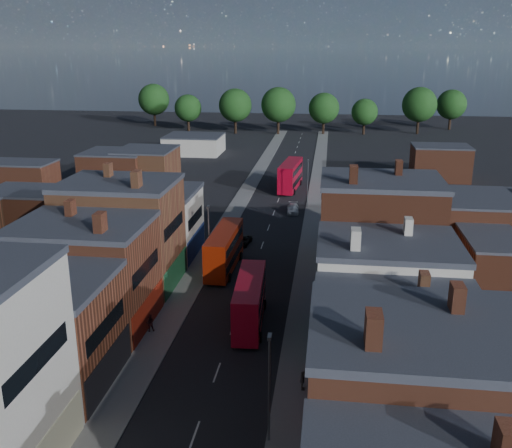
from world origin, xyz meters
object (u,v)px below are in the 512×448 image
(bus_0, at_px, (224,249))
(car_1, at_px, (245,323))
(car_2, at_px, (243,241))
(ped_3, at_px, (303,380))
(bus_2, at_px, (290,175))
(ped_1, at_px, (150,323))
(bus_1, at_px, (250,300))
(car_3, at_px, (293,209))

(bus_0, relative_size, car_1, 2.89)
(car_1, height_order, car_2, car_1)
(car_2, distance_m, ped_3, 35.16)
(bus_2, relative_size, ped_1, 7.26)
(bus_0, relative_size, bus_1, 1.05)
(ped_1, bearing_deg, car_1, 170.83)
(bus_0, relative_size, ped_1, 6.72)
(ped_3, bearing_deg, bus_2, 2.39)
(bus_1, xyz_separation_m, ped_1, (-9.12, -2.86, -1.53))
(bus_0, height_order, ped_3, bus_0)
(bus_2, xyz_separation_m, car_1, (-0.30, -56.32, -2.18))
(bus_1, bearing_deg, ped_1, -165.74)
(ped_1, bearing_deg, car_3, -124.08)
(car_2, relative_size, ped_3, 2.44)
(bus_2, relative_size, car_3, 2.73)
(ped_1, distance_m, ped_3, 16.73)
(car_1, bearing_deg, bus_1, 68.11)
(bus_2, bearing_deg, ped_3, -79.62)
(bus_0, xyz_separation_m, bus_2, (5.00, 41.43, 0.18))
(bus_0, xyz_separation_m, ped_1, (-4.12, -16.56, -1.68))
(bus_2, distance_m, ped_1, 58.74)
(bus_1, relative_size, car_2, 2.76)
(car_1, height_order, ped_1, ped_1)
(bus_2, xyz_separation_m, ped_3, (5.67, -65.82, -1.91))
(ped_1, relative_size, ped_3, 1.06)
(bus_0, distance_m, bus_1, 14.59)
(bus_0, xyz_separation_m, car_3, (6.57, 25.93, -2.00))
(car_3, bearing_deg, bus_2, 92.73)
(ped_1, bearing_deg, ped_3, 132.17)
(bus_0, bearing_deg, bus_2, 84.43)
(bus_2, xyz_separation_m, car_2, (-4.19, -32.07, -2.29))
(car_1, bearing_deg, bus_2, 82.08)
(bus_1, distance_m, car_2, 23.53)
(bus_2, bearing_deg, bus_0, -91.43)
(bus_2, relative_size, car_1, 3.12)
(bus_2, relative_size, ped_3, 7.66)
(bus_2, height_order, ped_1, bus_2)
(ped_3, bearing_deg, bus_1, 25.44)
(bus_1, distance_m, bus_2, 55.14)
(ped_3, bearing_deg, car_1, 29.61)
(bus_1, bearing_deg, car_3, 84.58)
(bus_1, relative_size, ped_3, 6.73)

